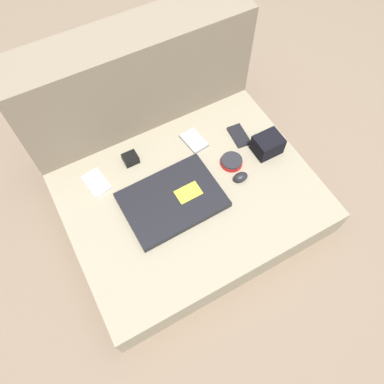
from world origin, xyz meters
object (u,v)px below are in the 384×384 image
(phone_silver, at_px, (96,183))
(phone_black, at_px, (239,136))
(camera_pouch, at_px, (268,145))
(laptop, at_px, (172,200))
(charger_brick, at_px, (131,159))
(speaker_puck, at_px, (232,162))
(phone_small, at_px, (194,141))
(computer_mouse, at_px, (241,177))

(phone_silver, distance_m, phone_black, 0.59)
(phone_silver, distance_m, camera_pouch, 0.67)
(laptop, height_order, phone_black, laptop)
(camera_pouch, xyz_separation_m, charger_brick, (-0.49, 0.21, -0.02))
(laptop, height_order, charger_brick, charger_brick)
(phone_silver, xyz_separation_m, camera_pouch, (0.64, -0.18, 0.03))
(speaker_puck, relative_size, phone_black, 0.76)
(speaker_puck, bearing_deg, phone_black, 45.20)
(phone_black, height_order, charger_brick, charger_brick)
(laptop, height_order, phone_small, laptop)
(laptop, xyz_separation_m, phone_silver, (-0.21, 0.20, -0.01))
(laptop, bearing_deg, charger_brick, 102.35)
(phone_small, bearing_deg, speaker_puck, -72.55)
(charger_brick, bearing_deg, phone_silver, -168.53)
(laptop, bearing_deg, phone_silver, 134.69)
(speaker_puck, xyz_separation_m, charger_brick, (-0.33, 0.20, 0.00))
(computer_mouse, bearing_deg, speaker_puck, 86.60)
(computer_mouse, bearing_deg, laptop, 174.91)
(phone_black, bearing_deg, speaker_puck, -129.25)
(phone_small, relative_size, camera_pouch, 1.12)
(phone_black, distance_m, charger_brick, 0.44)
(laptop, relative_size, camera_pouch, 3.43)
(phone_black, relative_size, phone_small, 0.95)
(phone_black, distance_m, camera_pouch, 0.13)
(computer_mouse, xyz_separation_m, charger_brick, (-0.32, 0.27, 0.00))
(phone_silver, xyz_separation_m, phone_black, (0.58, -0.07, -0.00))
(computer_mouse, distance_m, phone_small, 0.25)
(computer_mouse, relative_size, speaker_puck, 0.69)
(laptop, relative_size, computer_mouse, 6.12)
(speaker_puck, xyz_separation_m, phone_small, (-0.07, 0.16, -0.01))
(camera_pouch, relative_size, charger_brick, 1.87)
(speaker_puck, relative_size, phone_silver, 0.73)
(computer_mouse, relative_size, phone_black, 0.53)
(speaker_puck, distance_m, phone_small, 0.18)
(speaker_puck, xyz_separation_m, camera_pouch, (0.15, -0.01, 0.03))
(phone_silver, height_order, phone_black, same)
(phone_silver, relative_size, phone_small, 1.00)
(speaker_puck, height_order, phone_black, speaker_puck)
(computer_mouse, distance_m, camera_pouch, 0.17)
(computer_mouse, height_order, phone_black, computer_mouse)
(phone_black, height_order, camera_pouch, camera_pouch)
(phone_black, xyz_separation_m, phone_small, (-0.17, 0.07, -0.00))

